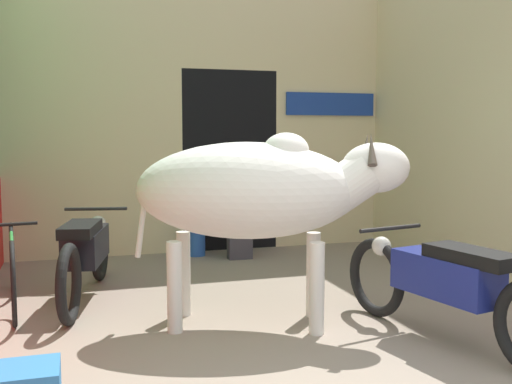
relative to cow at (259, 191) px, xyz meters
The scene contains 8 objects.
wall_back_with_doorway 3.20m from the cow, 84.03° to the left, with size 4.61×0.93×3.41m.
wall_right_with_door 2.71m from the cow, 11.21° to the left, with size 0.22×4.64×3.41m.
cow is the anchor object (origin of this frame).
motorcycle_near 1.47m from the cow, 35.45° to the right, with size 0.65×2.03×0.74m.
motorcycle_far 1.74m from the cow, 138.81° to the left, with size 0.64×1.97×0.74m.
bicycle 2.17m from the cow, 151.88° to the left, with size 0.44×1.61×0.66m.
shopkeeper_seated 2.52m from the cow, 78.63° to the left, with size 0.39×0.34×1.19m.
plastic_stool 2.77m from the cow, 88.98° to the left, with size 0.30×0.30×0.38m.
Camera 1 is at (-1.50, -2.47, 1.45)m, focal length 42.00 mm.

